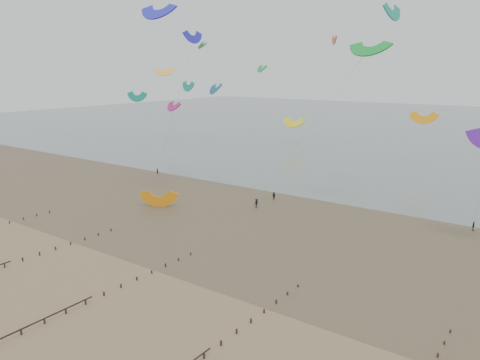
# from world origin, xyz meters

# --- Properties ---
(ground) EXTENTS (500.00, 500.00, 0.00)m
(ground) POSITION_xyz_m (0.00, 0.00, 0.00)
(ground) COLOR brown
(ground) RESTS_ON ground
(sea_and_shore) EXTENTS (500.00, 665.00, 0.03)m
(sea_and_shore) POSITION_xyz_m (-4.08, 34.40, 0.01)
(sea_and_shore) COLOR #475654
(sea_and_shore) RESTS_ON ground
(kitesurfer_lead) EXTENTS (0.59, 0.41, 1.57)m
(kitesurfer_lead) POSITION_xyz_m (-39.81, 48.33, 0.78)
(kitesurfer_lead) COLOR black
(kitesurfer_lead) RESTS_ON ground
(kitesurfers) EXTENTS (82.50, 20.92, 1.86)m
(kitesurfers) POSITION_xyz_m (31.43, 47.56, 0.88)
(kitesurfers) COLOR black
(kitesurfers) RESTS_ON ground
(grounded_kite) EXTENTS (8.33, 7.86, 3.63)m
(grounded_kite) POSITION_xyz_m (-17.94, 27.23, 0.00)
(grounded_kite) COLOR orange
(grounded_kite) RESTS_ON ground
(kites_airborne) EXTENTS (230.18, 119.33, 37.50)m
(kites_airborne) POSITION_xyz_m (-13.57, 91.38, 21.25)
(kites_airborne) COLOR #108F71
(kites_airborne) RESTS_ON ground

